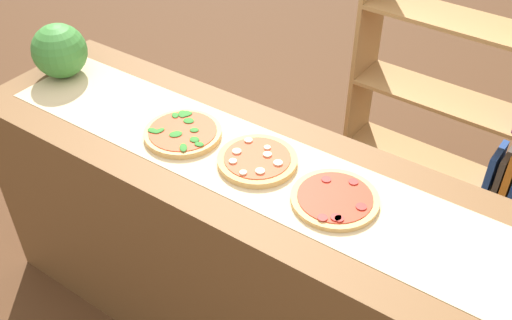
{
  "coord_description": "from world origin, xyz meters",
  "views": [
    {
      "loc": [
        0.86,
        -1.25,
        2.17
      ],
      "look_at": [
        0.0,
        0.0,
        0.95
      ],
      "focal_mm": 41.17,
      "sensor_mm": 36.0,
      "label": 1
    }
  ],
  "objects_px": {
    "pizza_spinach_0": "(183,133)",
    "watermelon": "(59,51)",
    "pizza_mushroom_1": "(257,160)",
    "bookshelf": "(482,121)",
    "pizza_pepperoni_2": "(335,199)"
  },
  "relations": [
    {
      "from": "pizza_spinach_0",
      "to": "pizza_pepperoni_2",
      "type": "relative_size",
      "value": 1.0
    },
    {
      "from": "pizza_spinach_0",
      "to": "bookshelf",
      "type": "relative_size",
      "value": 0.18
    },
    {
      "from": "watermelon",
      "to": "bookshelf",
      "type": "distance_m",
      "value": 1.81
    },
    {
      "from": "pizza_spinach_0",
      "to": "pizza_mushroom_1",
      "type": "relative_size",
      "value": 1.02
    },
    {
      "from": "pizza_spinach_0",
      "to": "watermelon",
      "type": "distance_m",
      "value": 0.69
    },
    {
      "from": "pizza_spinach_0",
      "to": "pizza_pepperoni_2",
      "type": "bearing_deg",
      "value": 0.42
    },
    {
      "from": "watermelon",
      "to": "bookshelf",
      "type": "relative_size",
      "value": 0.15
    },
    {
      "from": "pizza_mushroom_1",
      "to": "bookshelf",
      "type": "xyz_separation_m",
      "value": [
        0.48,
        1.03,
        -0.24
      ]
    },
    {
      "from": "pizza_spinach_0",
      "to": "watermelon",
      "type": "xyz_separation_m",
      "value": [
        -0.68,
        0.05,
        0.1
      ]
    },
    {
      "from": "bookshelf",
      "to": "pizza_mushroom_1",
      "type": "bearing_deg",
      "value": -115.22
    },
    {
      "from": "watermelon",
      "to": "pizza_spinach_0",
      "type": "bearing_deg",
      "value": -4.42
    },
    {
      "from": "watermelon",
      "to": "bookshelf",
      "type": "xyz_separation_m",
      "value": [
        1.47,
        1.0,
        -0.34
      ]
    },
    {
      "from": "pizza_pepperoni_2",
      "to": "bookshelf",
      "type": "relative_size",
      "value": 0.18
    },
    {
      "from": "pizza_pepperoni_2",
      "to": "pizza_spinach_0",
      "type": "bearing_deg",
      "value": -179.58
    },
    {
      "from": "bookshelf",
      "to": "pizza_pepperoni_2",
      "type": "bearing_deg",
      "value": -99.73
    }
  ]
}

